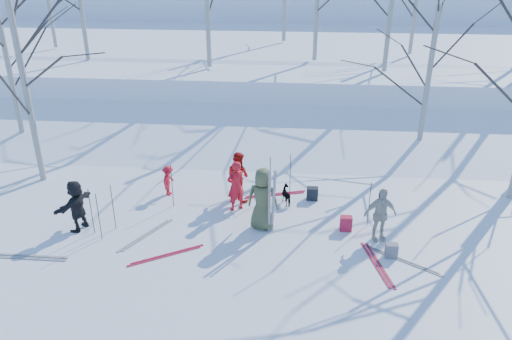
# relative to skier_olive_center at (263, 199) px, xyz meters

# --- Properties ---
(ground) EXTENTS (120.00, 120.00, 0.00)m
(ground) POSITION_rel_skier_olive_center_xyz_m (-0.26, -0.54, -0.89)
(ground) COLOR white
(ground) RESTS_ON ground
(snow_ramp) EXTENTS (70.00, 9.49, 4.12)m
(snow_ramp) POSITION_rel_skier_olive_center_xyz_m (-0.26, 6.46, -0.74)
(snow_ramp) COLOR white
(snow_ramp) RESTS_ON ground
(snow_plateau) EXTENTS (70.00, 18.00, 2.20)m
(snow_plateau) POSITION_rel_skier_olive_center_xyz_m (-0.26, 16.46, 0.11)
(snow_plateau) COLOR white
(snow_plateau) RESTS_ON ground
(far_hill) EXTENTS (90.00, 30.00, 6.00)m
(far_hill) POSITION_rel_skier_olive_center_xyz_m (-0.26, 37.46, 1.11)
(far_hill) COLOR white
(far_hill) RESTS_ON ground
(skier_olive_center) EXTENTS (0.96, 0.72, 1.78)m
(skier_olive_center) POSITION_rel_skier_olive_center_xyz_m (0.00, 0.00, 0.00)
(skier_olive_center) COLOR #454D2E
(skier_olive_center) RESTS_ON ground
(skier_red_north) EXTENTS (0.67, 0.63, 1.54)m
(skier_red_north) POSITION_rel_skier_olive_center_xyz_m (-0.85, 0.97, -0.12)
(skier_red_north) COLOR red
(skier_red_north) RESTS_ON ground
(skier_redor_behind) EXTENTS (0.96, 0.92, 1.55)m
(skier_redor_behind) POSITION_rel_skier_olive_center_xyz_m (-0.86, 1.60, -0.11)
(skier_redor_behind) COLOR #B2120D
(skier_redor_behind) RESTS_ON ground
(skier_red_seated) EXTENTS (0.44, 0.67, 0.97)m
(skier_red_seated) POSITION_rel_skier_olive_center_xyz_m (-3.04, 1.71, -0.41)
(skier_red_seated) COLOR red
(skier_red_seated) RESTS_ON ground
(skier_cream_east) EXTENTS (0.94, 0.56, 1.49)m
(skier_cream_east) POSITION_rel_skier_olive_center_xyz_m (3.09, -0.31, -0.14)
(skier_cream_east) COLOR beige
(skier_cream_east) RESTS_ON ground
(skier_grey_west) EXTENTS (0.84, 1.42, 1.46)m
(skier_grey_west) POSITION_rel_skier_olive_center_xyz_m (-5.00, -0.49, -0.16)
(skier_grey_west) COLOR black
(skier_grey_west) RESTS_ON ground
(dog) EXTENTS (0.53, 0.70, 0.54)m
(dog) POSITION_rel_skier_olive_center_xyz_m (0.65, 1.46, -0.62)
(dog) COLOR black
(dog) RESTS_ON ground
(upright_ski_left) EXTENTS (0.08, 0.16, 1.90)m
(upright_ski_left) POSITION_rel_skier_olive_center_xyz_m (0.20, -0.27, 0.06)
(upright_ski_left) COLOR silver
(upright_ski_left) RESTS_ON ground
(upright_ski_right) EXTENTS (0.15, 0.23, 1.89)m
(upright_ski_right) POSITION_rel_skier_olive_center_xyz_m (0.31, -0.22, 0.06)
(upright_ski_right) COLOR silver
(upright_ski_right) RESTS_ON ground
(ski_pair_a) EXTENTS (1.96, 2.08, 0.02)m
(ski_pair_a) POSITION_rel_skier_olive_center_xyz_m (3.61, -1.28, -0.88)
(ski_pair_a) COLOR silver
(ski_pair_a) RESTS_ON ground
(ski_pair_b) EXTENTS (1.07, 1.99, 0.02)m
(ski_pair_b) POSITION_rel_skier_olive_center_xyz_m (2.94, -1.50, -0.88)
(ski_pair_b) COLOR #A2172F
(ski_pair_b) RESTS_ON ground
(ski_pair_c) EXTENTS (1.79, 2.07, 0.02)m
(ski_pair_c) POSITION_rel_skier_olive_center_xyz_m (-3.09, -0.68, -0.88)
(ski_pair_c) COLOR silver
(ski_pair_c) RESTS_ON ground
(ski_pair_d) EXTENTS (0.21, 1.90, 0.02)m
(ski_pair_d) POSITION_rel_skier_olive_center_xyz_m (-5.70, -1.94, -0.88)
(ski_pair_d) COLOR silver
(ski_pair_d) RESTS_ON ground
(ski_pair_e) EXTENTS (1.27, 2.01, 0.02)m
(ski_pair_e) POSITION_rel_skier_olive_center_xyz_m (0.25, 1.96, -0.88)
(ski_pair_e) COLOR #A2172F
(ski_pair_e) RESTS_ON ground
(ski_pair_f) EXTENTS (1.89, 2.08, 0.02)m
(ski_pair_f) POSITION_rel_skier_olive_center_xyz_m (-2.32, -1.56, -0.88)
(ski_pair_f) COLOR #A2172F
(ski_pair_f) RESTS_ON ground
(ski_pole_a) EXTENTS (0.02, 0.02, 1.34)m
(ski_pole_a) POSITION_rel_skier_olive_center_xyz_m (-4.03, -0.40, -0.22)
(ski_pole_a) COLOR black
(ski_pole_a) RESTS_ON ground
(ski_pole_b) EXTENTS (0.02, 0.02, 1.34)m
(ski_pole_b) POSITION_rel_skier_olive_center_xyz_m (2.90, 0.36, -0.22)
(ski_pole_b) COLOR black
(ski_pole_b) RESTS_ON ground
(ski_pole_c) EXTENTS (0.02, 0.02, 1.34)m
(ski_pole_c) POSITION_rel_skier_olive_center_xyz_m (0.70, 2.11, -0.22)
(ski_pole_c) COLOR black
(ski_pole_c) RESTS_ON ground
(ski_pole_d) EXTENTS (0.02, 0.02, 1.34)m
(ski_pole_d) POSITION_rel_skier_olive_center_xyz_m (-4.22, -0.94, -0.22)
(ski_pole_d) COLOR black
(ski_pole_d) RESTS_ON ground
(ski_pole_e) EXTENTS (0.02, 0.02, 1.34)m
(ski_pole_e) POSITION_rel_skier_olive_center_xyz_m (-2.74, 0.99, -0.22)
(ski_pole_e) COLOR black
(ski_pole_e) RESTS_ON ground
(ski_pole_f) EXTENTS (0.02, 0.02, 1.34)m
(ski_pole_f) POSITION_rel_skier_olive_center_xyz_m (-4.53, -0.67, -0.22)
(ski_pole_f) COLOR black
(ski_pole_f) RESTS_ON ground
(ski_pole_g) EXTENTS (0.02, 0.02, 1.34)m
(ski_pole_g) POSITION_rel_skier_olive_center_xyz_m (0.09, 1.81, -0.22)
(ski_pole_g) COLOR black
(ski_pole_g) RESTS_ON ground
(ski_pole_h) EXTENTS (0.02, 0.02, 1.34)m
(ski_pole_h) POSITION_rel_skier_olive_center_xyz_m (3.25, -0.05, -0.22)
(ski_pole_h) COLOR black
(ski_pole_h) RESTS_ON ground
(backpack_red) EXTENTS (0.32, 0.22, 0.42)m
(backpack_red) POSITION_rel_skier_olive_center_xyz_m (2.28, 0.06, -0.68)
(backpack_red) COLOR #AE1A33
(backpack_red) RESTS_ON ground
(backpack_grey) EXTENTS (0.30, 0.20, 0.38)m
(backpack_grey) POSITION_rel_skier_olive_center_xyz_m (3.32, -1.13, -0.70)
(backpack_grey) COLOR slate
(backpack_grey) RESTS_ON ground
(backpack_dark) EXTENTS (0.34, 0.24, 0.40)m
(backpack_dark) POSITION_rel_skier_olive_center_xyz_m (1.40, 1.76, -0.69)
(backpack_dark) COLOR black
(backpack_dark) RESTS_ON ground
(birch_plateau_e) EXTENTS (3.89, 3.89, 4.70)m
(birch_plateau_e) POSITION_rel_skier_olive_center_xyz_m (6.16, 12.96, 3.66)
(birch_plateau_e) COLOR silver
(birch_plateau_e) RESTS_ON snow_plateau
(birch_edge_a) EXTENTS (5.01, 5.01, 6.29)m
(birch_edge_a) POSITION_rel_skier_olive_center_xyz_m (-7.48, 2.40, 2.26)
(birch_edge_a) COLOR silver
(birch_edge_a) RESTS_ON ground
(birch_edge_d) EXTENTS (5.01, 5.01, 6.31)m
(birch_edge_d) POSITION_rel_skier_olive_center_xyz_m (-9.66, 5.32, 2.26)
(birch_edge_d) COLOR silver
(birch_edge_d) RESTS_ON ground
(birch_edge_e) EXTENTS (4.32, 4.32, 5.32)m
(birch_edge_e) POSITION_rel_skier_olive_center_xyz_m (5.33, 5.60, 1.77)
(birch_edge_e) COLOR silver
(birch_edge_e) RESTS_ON ground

